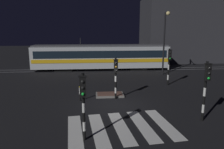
% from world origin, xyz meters
% --- Properties ---
extents(ground_plane, '(120.00, 120.00, 0.00)m').
position_xyz_m(ground_plane, '(0.00, 0.00, 0.00)').
color(ground_plane, black).
extents(rail_near, '(80.00, 0.12, 0.03)m').
position_xyz_m(rail_near, '(0.00, 12.94, 0.01)').
color(rail_near, '#59595E').
rests_on(rail_near, ground).
extents(rail_far, '(80.00, 0.12, 0.03)m').
position_xyz_m(rail_far, '(0.00, 14.37, 0.01)').
color(rail_far, '#59595E').
rests_on(rail_far, ground).
extents(crosswalk_zebra, '(5.95, 4.60, 0.02)m').
position_xyz_m(crosswalk_zebra, '(0.00, -3.47, 0.01)').
color(crosswalk_zebra, silver).
rests_on(crosswalk_zebra, ground).
extents(traffic_island, '(2.17, 1.29, 0.18)m').
position_xyz_m(traffic_island, '(-0.18, 2.21, 0.09)').
color(traffic_island, slate).
rests_on(traffic_island, ground).
extents(traffic_light_kerb_mid_left, '(0.36, 0.42, 3.22)m').
position_xyz_m(traffic_light_kerb_mid_left, '(-1.88, -4.74, 2.12)').
color(traffic_light_kerb_mid_left, black).
rests_on(traffic_light_kerb_mid_left, ground).
extents(traffic_light_corner_far_right, '(0.36, 0.42, 3.44)m').
position_xyz_m(traffic_light_corner_far_right, '(5.54, 5.09, 2.27)').
color(traffic_light_corner_far_right, black).
rests_on(traffic_light_corner_far_right, ground).
extents(traffic_light_corner_near_right, '(0.36, 0.42, 3.43)m').
position_xyz_m(traffic_light_corner_near_right, '(4.75, -3.10, 2.27)').
color(traffic_light_corner_near_right, black).
rests_on(traffic_light_corner_near_right, ground).
extents(traffic_light_median_centre, '(0.36, 0.42, 3.11)m').
position_xyz_m(traffic_light_median_centre, '(0.21, 1.31, 2.05)').
color(traffic_light_median_centre, black).
rests_on(traffic_light_median_centre, ground).
extents(street_lamp_trackside_right, '(0.44, 1.21, 7.06)m').
position_xyz_m(street_lamp_trackside_right, '(6.59, 9.74, 4.49)').
color(street_lamp_trackside_right, black).
rests_on(street_lamp_trackside_right, ground).
extents(tram, '(17.54, 2.58, 4.15)m').
position_xyz_m(tram, '(-0.45, 13.65, 1.75)').
color(tram, silver).
rests_on(tram, ground).
extents(bollard_island_edge, '(0.12, 0.12, 1.11)m').
position_xyz_m(bollard_island_edge, '(-2.43, 1.18, 0.56)').
color(bollard_island_edge, black).
rests_on(bollard_island_edge, ground).
extents(building_backdrop, '(13.16, 8.00, 10.20)m').
position_xyz_m(building_backdrop, '(13.59, 21.51, 5.10)').
color(building_backdrop, '#2D2D33').
rests_on(building_backdrop, ground).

